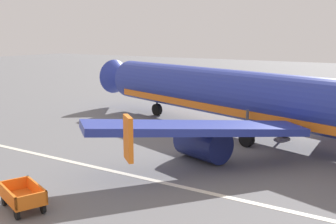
% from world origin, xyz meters
% --- Properties ---
extents(apron_stripe, '(120.00, 0.36, 0.01)m').
position_xyz_m(apron_stripe, '(0.00, 9.99, 0.01)').
color(apron_stripe, silver).
rests_on(apron_stripe, ground).
extents(airplane, '(36.78, 29.89, 11.34)m').
position_xyz_m(airplane, '(4.90, 21.70, 3.05)').
color(airplane, '#28389E').
rests_on(airplane, ground).
extents(baggage_cart_third_in_row, '(3.58, 2.19, 1.07)m').
position_xyz_m(baggage_cart_third_in_row, '(1.33, 3.78, 0.60)').
color(baggage_cart_third_in_row, orange).
rests_on(baggage_cart_third_in_row, ground).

